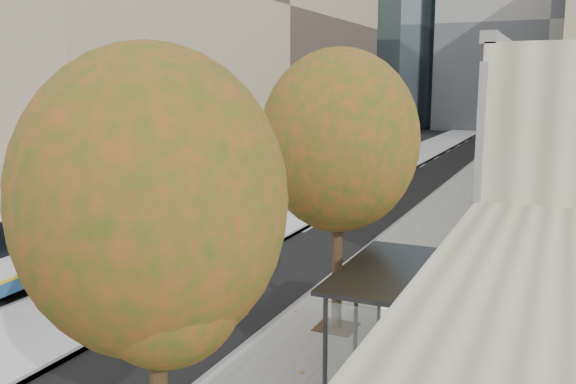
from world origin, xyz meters
The scene contains 9 objects.
bus_platform centered at (-3.88, 35.00, 0.07)m, with size 4.25×150.00×0.15m, color silver.
sidewalk centered at (4.12, 35.00, 0.04)m, with size 4.75×150.00×0.08m, color gray.
building_midrise centered at (-22.50, 41.00, 12.50)m, with size 24.00×46.00×25.00m, color tan.
building_far_block centered at (6.00, 96.00, 15.00)m, with size 30.00×18.00×30.00m, color gray.
bus_shelter centered at (5.69, 10.96, 2.19)m, with size 1.90×4.40×2.53m.
tree_b centered at (3.60, 5.00, 5.04)m, with size 4.00×4.00×6.97m.
tree_c centered at (3.60, 13.00, 5.25)m, with size 4.20×4.20×7.28m.
bus_far centered at (-7.58, 30.32, 1.66)m, with size 3.19×18.34×3.04m.
distant_car centered at (-7.00, 40.97, 0.59)m, with size 1.39×3.46×1.18m, color silver.
Camera 1 is at (9.01, -2.07, 6.75)m, focal length 38.00 mm.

